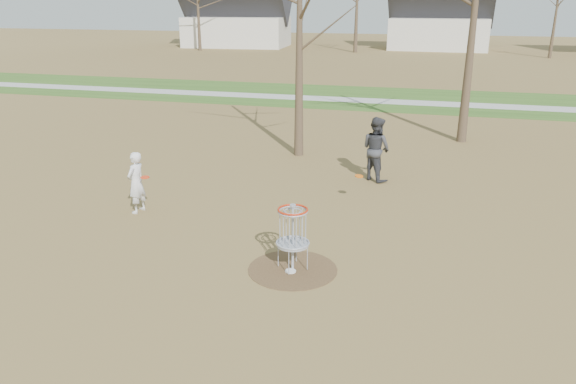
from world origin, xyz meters
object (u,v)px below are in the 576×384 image
object	(u,v)px
disc_golf_basket	(293,227)
player_throwing	(376,149)
disc_grounded	(291,271)
player_standing	(136,183)

from	to	relation	value
disc_golf_basket	player_throwing	bearing A→B (deg)	82.08
player_throwing	disc_grounded	xyz separation A→B (m)	(-0.90, -6.47, -0.93)
player_throwing	disc_grounded	distance (m)	6.60
disc_golf_basket	disc_grounded	bearing A→B (deg)	-96.69
disc_grounded	disc_golf_basket	bearing A→B (deg)	83.31
player_throwing	disc_grounded	size ratio (longest dim) A/B	8.66
player_standing	disc_grounded	bearing A→B (deg)	72.89
player_standing	disc_golf_basket	xyz separation A→B (m)	(4.60, -2.09, 0.13)
player_standing	disc_golf_basket	distance (m)	5.05
player_throwing	disc_golf_basket	size ratio (longest dim) A/B	1.41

